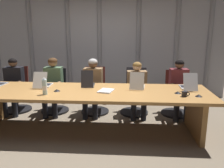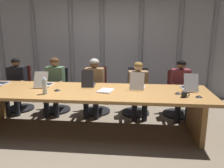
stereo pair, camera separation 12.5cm
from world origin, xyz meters
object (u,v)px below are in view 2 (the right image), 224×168
office_chair_right_end (178,99)px  person_right_end (181,86)px  water_bottle_primary (45,86)px  conference_mic_right_side (178,93)px  office_chair_right_mid (136,97)px  office_chair_left_end (20,93)px  person_center (94,83)px  coffee_mug_near (184,95)px  office_chair_center (96,96)px  spiral_notepad (106,91)px  conference_mic_left_side (199,96)px  laptop_right_mid (138,85)px  laptop_left_mid (44,83)px  person_left_end (16,82)px  person_left_mid (55,82)px  laptop_right_end (189,86)px  conference_mic_middle (57,90)px  person_right_mid (138,86)px  office_chair_left_mid (57,95)px  laptop_center (89,83)px

office_chair_right_end → person_right_end: person_right_end is taller
water_bottle_primary → conference_mic_right_side: bearing=5.5°
office_chair_right_mid → office_chair_left_end: bearing=-81.2°
person_center → coffee_mug_near: bearing=58.8°
office_chair_center → spiral_notepad: 1.15m
person_center → conference_mic_left_side: bearing=62.4°
conference_mic_left_side → spiral_notepad: conference_mic_left_side is taller
laptop_right_mid → conference_mic_right_side: bearing=-108.1°
laptop_left_mid → person_right_end: bearing=-77.8°
laptop_right_mid → office_chair_right_end: 1.24m
laptop_left_mid → spiral_notepad: 1.21m
water_bottle_primary → person_center: bearing=61.8°
office_chair_left_end → person_left_end: 0.34m
person_left_mid → office_chair_left_end: bearing=-101.9°
laptop_right_end → conference_mic_middle: (-2.27, -0.32, -0.04)m
office_chair_right_end → conference_mic_right_side: size_ratio=8.38×
office_chair_left_end → water_bottle_primary: (1.13, -1.28, 0.51)m
laptop_right_mid → conference_mic_left_side: bearing=-109.3°
coffee_mug_near → conference_mic_middle: 2.10m
person_right_mid → conference_mic_right_side: (0.63, -0.91, 0.13)m
office_chair_left_end → office_chair_center: bearing=83.9°
office_chair_right_mid → person_left_end: bearing=-77.7°
person_right_end → conference_mic_middle: person_right_end is taller
laptop_right_mid → person_center: person_center is taller
office_chair_left_end → office_chair_right_mid: (2.61, -0.00, 0.00)m
person_center → laptop_left_mid: bearing=-50.4°
person_right_end → conference_mic_right_side: size_ratio=10.68×
office_chair_left_end → conference_mic_middle: office_chair_left_end is taller
laptop_left_mid → office_chair_center: (0.84, 0.77, -0.44)m
office_chair_right_mid → conference_mic_middle: office_chair_right_mid is taller
office_chair_left_end → office_chair_right_end: bearing=83.8°
person_right_mid → person_right_end: 0.85m
office_chair_left_end → office_chair_left_mid: (0.86, -0.00, -0.01)m
person_center → coffee_mug_near: person_center is taller
person_right_mid → water_bottle_primary: (-1.53, -1.12, 0.23)m
office_chair_right_mid → office_chair_right_end: size_ratio=1.05×
person_right_end → water_bottle_primary: person_right_end is taller
office_chair_left_end → spiral_notepad: office_chair_left_end is taller
laptop_left_mid → office_chair_center: bearing=-48.5°
coffee_mug_near → laptop_center: bearing=161.9°
laptop_left_mid → conference_mic_right_side: size_ratio=4.04×
person_left_mid → coffee_mug_near: bearing=64.6°
office_chair_center → office_chair_left_end: bearing=-94.7°
office_chair_left_end → person_right_mid: bearing=80.4°
office_chair_left_mid → person_right_mid: bearing=84.7°
person_right_mid → spiral_notepad: person_right_mid is taller
conference_mic_left_side → water_bottle_primary: bearing=-178.9°
conference_mic_middle → coffee_mug_near: bearing=-4.7°
laptop_center → person_center: bearing=-3.0°
person_right_end → laptop_left_mid: bearing=-79.0°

